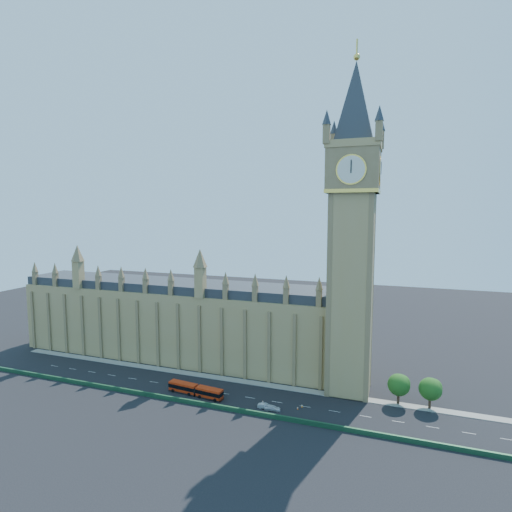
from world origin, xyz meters
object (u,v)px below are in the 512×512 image
(car_silver, at_px, (265,406))
(car_white, at_px, (273,408))
(red_bus, at_px, (195,390))
(car_grey, at_px, (208,393))

(car_silver, relative_size, car_white, 0.92)
(red_bus, relative_size, car_silver, 4.28)
(car_grey, xyz_separation_m, car_white, (20.10, -2.20, -0.07))
(red_bus, bearing_deg, car_grey, 20.55)
(car_silver, distance_m, car_white, 2.25)
(red_bus, bearing_deg, car_silver, 3.50)
(red_bus, xyz_separation_m, car_silver, (21.54, -0.85, -0.88))
(car_white, bearing_deg, red_bus, 81.91)
(car_grey, relative_size, car_white, 0.94)
(car_grey, bearing_deg, car_white, -99.79)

